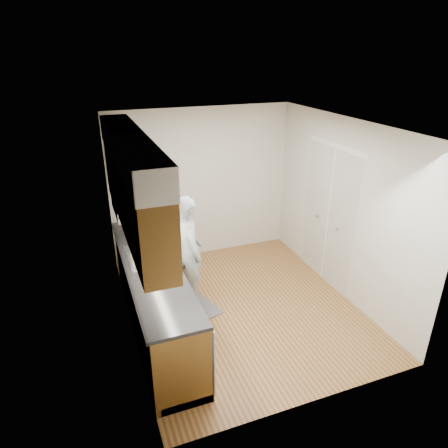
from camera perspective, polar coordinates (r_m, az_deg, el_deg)
name	(u,v)px	position (r m, az deg, el deg)	size (l,w,h in m)	color
floor	(242,307)	(5.69, 2.61, -11.75)	(3.50, 3.50, 0.00)	olive
ceiling	(246,126)	(4.70, 3.19, 13.86)	(3.50, 3.50, 0.00)	white
wall_left	(124,244)	(4.73, -14.09, -2.79)	(0.02, 3.50, 2.50)	beige
wall_right	(343,210)	(5.79, 16.65, 1.95)	(0.02, 3.50, 2.50)	beige
wall_back	(202,185)	(6.60, -3.15, 5.62)	(3.00, 0.02, 2.50)	beige
counter	(155,295)	(5.14, -9.89, -9.91)	(0.64, 2.80, 1.30)	brown
upper_cabinets	(133,183)	(4.53, -12.93, 5.70)	(0.47, 2.80, 1.21)	brown
closet_door	(328,217)	(6.09, 14.67, 0.97)	(0.02, 1.22, 2.05)	silver
floor_mat	(190,304)	(5.75, -4.85, -11.34)	(0.52, 0.88, 0.02)	slate
person	(188,246)	(5.27, -5.20, -3.11)	(0.65, 0.43, 1.83)	#8EA1AD
soap_bottle_a	(143,231)	(5.42, -11.45, -0.96)	(0.11, 0.11, 0.28)	silver
soap_bottle_b	(147,227)	(5.64, -10.97, -0.47)	(0.08, 0.08, 0.18)	silver
soda_can	(145,235)	(5.50, -11.27, -1.48)	(0.07, 0.07, 0.12)	#B0211E
dish_rack	(166,266)	(4.76, -8.31, -5.92)	(0.36, 0.30, 0.06)	black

